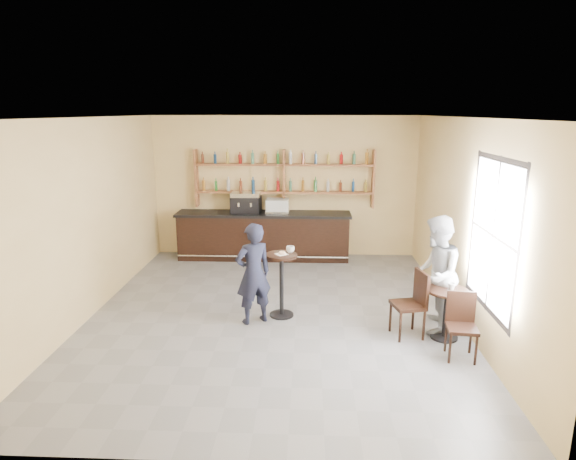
{
  "coord_description": "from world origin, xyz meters",
  "views": [
    {
      "loc": [
        0.56,
        -7.43,
        3.3
      ],
      "look_at": [
        0.2,
        0.8,
        1.25
      ],
      "focal_mm": 30.0,
      "sensor_mm": 36.0,
      "label": 1
    }
  ],
  "objects_px": {
    "man_main": "(253,274)",
    "cafe_table": "(446,314)",
    "pastry_case": "(278,206)",
    "pedestal_table": "(282,285)",
    "bar_counter": "(264,235)",
    "espresso_machine": "(246,202)",
    "chair_south": "(462,327)",
    "patron_second": "(435,274)",
    "chair_west": "(408,304)"
  },
  "relations": [
    {
      "from": "bar_counter",
      "to": "espresso_machine",
      "type": "xyz_separation_m",
      "value": [
        -0.39,
        0.0,
        0.76
      ]
    },
    {
      "from": "bar_counter",
      "to": "espresso_machine",
      "type": "height_order",
      "value": "espresso_machine"
    },
    {
      "from": "bar_counter",
      "to": "cafe_table",
      "type": "distance_m",
      "value": 4.96
    },
    {
      "from": "bar_counter",
      "to": "chair_west",
      "type": "height_order",
      "value": "bar_counter"
    },
    {
      "from": "chair_south",
      "to": "espresso_machine",
      "type": "bearing_deg",
      "value": 133.84
    },
    {
      "from": "espresso_machine",
      "to": "man_main",
      "type": "distance_m",
      "value": 3.54
    },
    {
      "from": "pedestal_table",
      "to": "patron_second",
      "type": "distance_m",
      "value": 2.42
    },
    {
      "from": "chair_south",
      "to": "chair_west",
      "type": "bearing_deg",
      "value": 138.68
    },
    {
      "from": "pastry_case",
      "to": "man_main",
      "type": "height_order",
      "value": "man_main"
    },
    {
      "from": "patron_second",
      "to": "espresso_machine",
      "type": "bearing_deg",
      "value": -120.51
    },
    {
      "from": "man_main",
      "to": "espresso_machine",
      "type": "bearing_deg",
      "value": -110.94
    },
    {
      "from": "cafe_table",
      "to": "chair_south",
      "type": "height_order",
      "value": "chair_south"
    },
    {
      "from": "chair_south",
      "to": "patron_second",
      "type": "xyz_separation_m",
      "value": [
        -0.16,
        0.89,
        0.45
      ]
    },
    {
      "from": "man_main",
      "to": "cafe_table",
      "type": "distance_m",
      "value": 2.96
    },
    {
      "from": "espresso_machine",
      "to": "pastry_case",
      "type": "bearing_deg",
      "value": 4.69
    },
    {
      "from": "pastry_case",
      "to": "man_main",
      "type": "distance_m",
      "value": 3.49
    },
    {
      "from": "chair_west",
      "to": "pastry_case",
      "type": "bearing_deg",
      "value": -163.4
    },
    {
      "from": "pastry_case",
      "to": "patron_second",
      "type": "bearing_deg",
      "value": -52.43
    },
    {
      "from": "pedestal_table",
      "to": "pastry_case",
      "type": "bearing_deg",
      "value": 94.82
    },
    {
      "from": "patron_second",
      "to": "man_main",
      "type": "bearing_deg",
      "value": -76.3
    },
    {
      "from": "man_main",
      "to": "bar_counter",
      "type": "bearing_deg",
      "value": -117.28
    },
    {
      "from": "pedestal_table",
      "to": "man_main",
      "type": "height_order",
      "value": "man_main"
    },
    {
      "from": "pastry_case",
      "to": "chair_south",
      "type": "relative_size",
      "value": 0.58
    },
    {
      "from": "pastry_case",
      "to": "cafe_table",
      "type": "distance_m",
      "value": 4.84
    },
    {
      "from": "bar_counter",
      "to": "pastry_case",
      "type": "xyz_separation_m",
      "value": [
        0.32,
        0.0,
        0.69
      ]
    },
    {
      "from": "espresso_machine",
      "to": "cafe_table",
      "type": "bearing_deg",
      "value": -43.82
    },
    {
      "from": "cafe_table",
      "to": "chair_south",
      "type": "bearing_deg",
      "value": -85.24
    },
    {
      "from": "bar_counter",
      "to": "chair_south",
      "type": "relative_size",
      "value": 4.33
    },
    {
      "from": "pastry_case",
      "to": "pedestal_table",
      "type": "relative_size",
      "value": 0.49
    },
    {
      "from": "man_main",
      "to": "chair_south",
      "type": "bearing_deg",
      "value": 130.6
    },
    {
      "from": "bar_counter",
      "to": "chair_west",
      "type": "xyz_separation_m",
      "value": [
        2.51,
        -3.85,
        -0.03
      ]
    },
    {
      "from": "espresso_machine",
      "to": "pedestal_table",
      "type": "xyz_separation_m",
      "value": [
        0.98,
        -3.2,
        -0.76
      ]
    },
    {
      "from": "bar_counter",
      "to": "espresso_machine",
      "type": "bearing_deg",
      "value": 180.0
    },
    {
      "from": "pedestal_table",
      "to": "chair_south",
      "type": "height_order",
      "value": "pedestal_table"
    },
    {
      "from": "chair_west",
      "to": "patron_second",
      "type": "distance_m",
      "value": 0.63
    },
    {
      "from": "chair_south",
      "to": "patron_second",
      "type": "relative_size",
      "value": 0.5
    },
    {
      "from": "man_main",
      "to": "patron_second",
      "type": "distance_m",
      "value": 2.79
    },
    {
      "from": "chair_west",
      "to": "patron_second",
      "type": "xyz_separation_m",
      "value": [
        0.44,
        0.24,
        0.4
      ]
    },
    {
      "from": "espresso_machine",
      "to": "pastry_case",
      "type": "xyz_separation_m",
      "value": [
        0.71,
        0.0,
        -0.07
      ]
    },
    {
      "from": "bar_counter",
      "to": "pastry_case",
      "type": "height_order",
      "value": "pastry_case"
    },
    {
      "from": "chair_south",
      "to": "patron_second",
      "type": "distance_m",
      "value": 1.01
    },
    {
      "from": "man_main",
      "to": "cafe_table",
      "type": "height_order",
      "value": "man_main"
    },
    {
      "from": "espresso_machine",
      "to": "chair_south",
      "type": "relative_size",
      "value": 0.71
    },
    {
      "from": "bar_counter",
      "to": "pastry_case",
      "type": "relative_size",
      "value": 7.53
    },
    {
      "from": "chair_west",
      "to": "chair_south",
      "type": "relative_size",
      "value": 1.11
    },
    {
      "from": "bar_counter",
      "to": "patron_second",
      "type": "xyz_separation_m",
      "value": [
        2.95,
        -3.61,
        0.37
      ]
    },
    {
      "from": "pedestal_table",
      "to": "chair_south",
      "type": "distance_m",
      "value": 2.83
    },
    {
      "from": "espresso_machine",
      "to": "patron_second",
      "type": "bearing_deg",
      "value": -42.61
    },
    {
      "from": "espresso_machine",
      "to": "man_main",
      "type": "xyz_separation_m",
      "value": [
        0.55,
        -3.46,
        -0.48
      ]
    },
    {
      "from": "pastry_case",
      "to": "cafe_table",
      "type": "xyz_separation_m",
      "value": [
        2.74,
        -3.9,
        -0.84
      ]
    }
  ]
}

